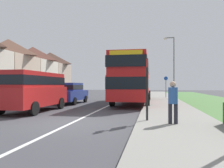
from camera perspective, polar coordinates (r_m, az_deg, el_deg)
ground_plane at (r=9.16m, az=-10.41°, el=-9.90°), size 120.00×120.00×0.00m
lane_marking_centre at (r=16.82m, az=-0.66°, el=-5.49°), size 0.14×60.00×0.01m
pavement_near_side at (r=14.55m, az=14.32°, el=-6.07°), size 3.20×68.00×0.12m
double_decker_bus at (r=18.50m, az=5.50°, el=1.62°), size 2.80×10.58×3.70m
parked_van_red at (r=13.52m, az=-19.58°, el=-1.06°), size 2.11×5.24×2.26m
parked_car_blue at (r=18.49m, az=-10.84°, el=-2.12°), size 1.93×4.50×1.71m
pedestrian_at_stop at (r=8.35m, az=15.52°, el=-4.09°), size 0.34×0.34×1.67m
bus_stop_sign at (r=8.94m, az=9.07°, el=-0.22°), size 0.09×0.52×2.60m
cycle_route_sign at (r=25.96m, az=13.78°, el=-0.50°), size 0.44×0.08×2.52m
street_lamp_mid at (r=24.28m, az=15.48°, el=5.20°), size 1.14×0.20×6.62m
house_terrace_far_side at (r=34.50m, az=-22.40°, el=3.52°), size 6.03×24.01×7.60m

